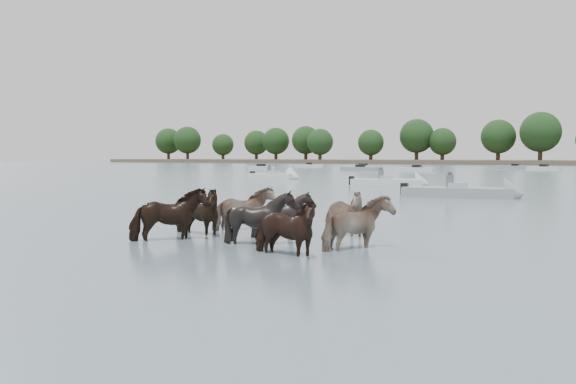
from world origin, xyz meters
The scene contains 7 objects.
ground centered at (0.00, 0.00, 0.00)m, with size 400.00×400.00×0.00m, color slate.
shoreline centered at (-70.00, 150.00, 0.50)m, with size 160.00×30.00×1.00m, color #4C4233.
pony_herd centered at (-0.99, 1.99, 0.47)m, with size 6.20×4.62×1.51m.
motorboat_a centered at (-8.42, 29.16, 0.23)m, with size 5.34×3.23×1.92m.
motorboat_b centered at (-0.90, 20.17, 0.22)m, with size 5.93×2.46×1.92m.
motorboat_f centered at (-22.07, 36.09, 0.23)m, with size 5.07×1.70×1.92m.
treeline centered at (-69.91, 148.70, 6.58)m, with size 150.81×17.34×12.21m.
Camera 1 is at (7.45, -10.47, 2.00)m, focal length 39.67 mm.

